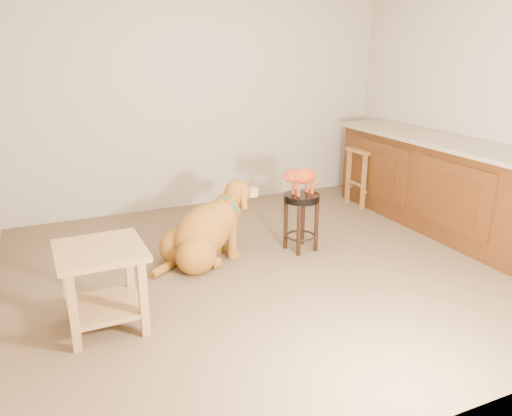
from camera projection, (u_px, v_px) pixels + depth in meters
name	position (u px, v px, depth m)	size (l,w,h in m)	color
floor	(281.00, 266.00, 4.33)	(4.50, 4.00, 0.01)	brown
room_shell	(284.00, 66.00, 3.80)	(4.54, 4.04, 2.62)	#B4A791
cabinet_run	(435.00, 185.00, 5.20)	(0.70, 2.56, 0.94)	#512A0E
padded_stool	(301.00, 211.00, 4.57)	(0.33, 0.33, 0.54)	black
wood_stool	(366.00, 176.00, 5.90)	(0.38, 0.38, 0.68)	brown
side_table	(102.00, 275.00, 3.29)	(0.57, 0.57, 0.58)	#9D7849
golden_retriever	(205.00, 233.00, 4.34)	(1.12, 0.67, 0.73)	brown
tabby_kitten	(301.00, 177.00, 4.46)	(0.45, 0.22, 0.29)	#93300E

